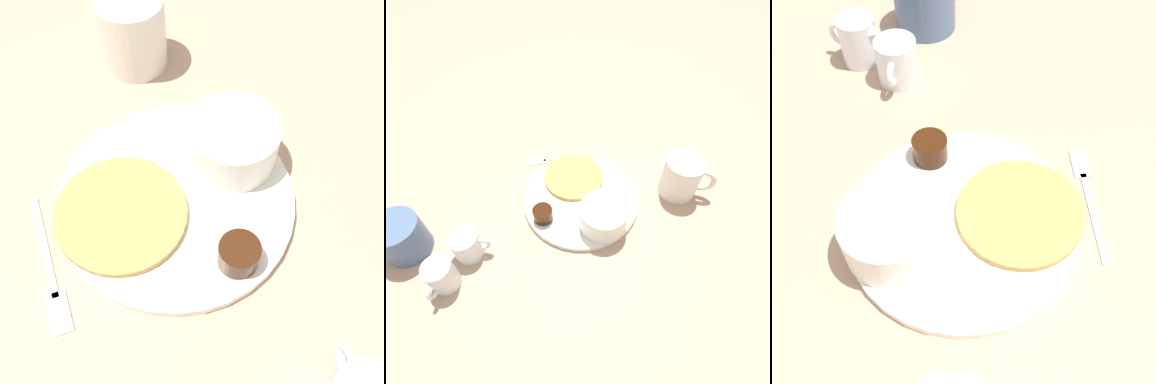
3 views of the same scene
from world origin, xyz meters
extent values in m
plane|color=tan|center=(0.00, 0.00, 0.00)|extent=(4.00, 4.00, 0.00)
cylinder|color=white|center=(0.00, 0.00, 0.01)|extent=(0.25, 0.25, 0.01)
cylinder|color=tan|center=(0.02, -0.06, 0.02)|extent=(0.14, 0.14, 0.01)
cylinder|color=white|center=(-0.05, 0.06, 0.04)|extent=(0.10, 0.10, 0.05)
cylinder|color=white|center=(-0.05, 0.06, 0.06)|extent=(0.08, 0.08, 0.01)
cylinder|color=#38190A|center=(0.07, 0.06, 0.03)|extent=(0.04, 0.04, 0.03)
cylinder|color=white|center=(-0.05, 0.08, 0.02)|extent=(0.04, 0.04, 0.02)
sphere|color=white|center=(-0.05, 0.08, 0.04)|extent=(0.02, 0.02, 0.02)
cylinder|color=silver|center=(-0.21, -0.05, 0.05)|extent=(0.08, 0.08, 0.09)
torus|color=silver|center=(-0.26, -0.04, 0.05)|extent=(0.06, 0.02, 0.06)
torus|color=white|center=(0.18, 0.14, 0.03)|extent=(0.04, 0.01, 0.03)
cube|color=silver|center=(0.05, -0.14, 0.00)|extent=(0.11, 0.04, 0.00)
cube|color=silver|center=(0.12, -0.11, 0.00)|extent=(0.05, 0.03, 0.00)
camera|label=1|loc=(0.26, 0.01, 0.45)|focal=45.00mm
camera|label=2|loc=(-0.03, 0.40, 0.54)|focal=28.00mm
camera|label=3|loc=(-0.26, -0.07, 0.45)|focal=45.00mm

